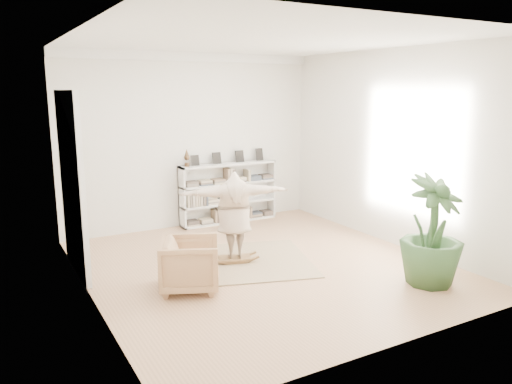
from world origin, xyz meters
TOP-DOWN VIEW (x-y plane):
  - floor at (0.00, 0.00)m, footprint 6.00×6.00m
  - room_shell at (0.00, 2.94)m, footprint 6.00×6.00m
  - doors at (-2.70, 1.30)m, footprint 0.09×1.78m
  - bookshelf at (0.74, 2.82)m, footprint 2.20×0.35m
  - armchair at (-1.42, -0.32)m, footprint 1.10×1.09m
  - rug at (-0.34, 0.38)m, footprint 2.99×2.66m
  - rocker_board at (-0.34, 0.38)m, footprint 0.61×0.47m
  - person at (-0.34, 0.38)m, footprint 1.86×1.01m
  - houseplant at (1.78, -1.88)m, footprint 1.06×1.06m

SIDE VIEW (x-z plane):
  - floor at x=0.00m, z-range 0.00..0.00m
  - rug at x=-0.34m, z-range 0.00..0.02m
  - rocker_board at x=-0.34m, z-range 0.01..0.13m
  - armchair at x=-1.42m, z-range 0.00..0.76m
  - bookshelf at x=0.74m, z-range -0.18..1.46m
  - houseplant at x=1.78m, z-range 0.00..1.65m
  - person at x=-0.34m, z-range 0.14..1.60m
  - doors at x=-2.70m, z-range -0.06..2.86m
  - room_shell at x=0.00m, z-range 0.51..6.51m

